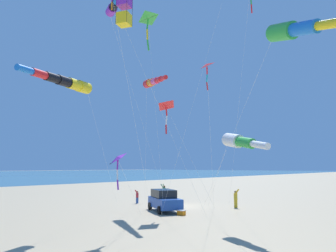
# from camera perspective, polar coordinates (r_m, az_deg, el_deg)

# --- Properties ---
(ground_plane) EXTENTS (600.00, 600.00, 0.00)m
(ground_plane) POSITION_cam_1_polar(r_m,az_deg,el_deg) (33.32, 2.57, -13.75)
(ground_plane) COLOR tan
(parked_car) EXTENTS (4.64, 3.79, 1.85)m
(parked_car) POSITION_cam_1_polar(r_m,az_deg,el_deg) (29.13, -0.63, -12.83)
(parked_car) COLOR #1E479E
(parked_car) RESTS_ON ground_plane
(cooler_box) EXTENTS (0.62, 0.42, 0.42)m
(cooler_box) POSITION_cam_1_polar(r_m,az_deg,el_deg) (26.92, 2.35, -14.88)
(cooler_box) COLOR orange
(cooler_box) RESTS_ON ground_plane
(person_adult_flyer) EXTENTS (0.56, 0.44, 1.88)m
(person_adult_flyer) POSITION_cam_1_polar(r_m,az_deg,el_deg) (38.23, -0.69, -11.37)
(person_adult_flyer) COLOR #8E6B9E
(person_adult_flyer) RESTS_ON ground_plane
(person_child_green_jacket) EXTENTS (0.46, 0.50, 1.41)m
(person_child_green_jacket) POSITION_cam_1_polar(r_m,az_deg,el_deg) (35.55, -5.41, -12.07)
(person_child_green_jacket) COLOR #335199
(person_child_green_jacket) RESTS_ON ground_plane
(person_child_grey_jacket) EXTENTS (0.59, 0.49, 1.75)m
(person_child_grey_jacket) POSITION_cam_1_polar(r_m,az_deg,el_deg) (32.31, 11.75, -12.13)
(person_child_grey_jacket) COLOR gold
(person_child_grey_jacket) RESTS_ON ground_plane
(kite_delta_small_distant) EXTENTS (7.20, 11.26, 10.25)m
(kite_delta_small_distant) POSITION_cam_1_polar(r_m,az_deg,el_deg) (20.40, 6.77, 10.22)
(kite_delta_small_distant) COLOR red
(kite_delta_small_distant) RESTS_ON ground_plane
(kite_windsock_magenta_far_left) EXTENTS (11.37, 16.46, 9.67)m
(kite_windsock_magenta_far_left) POSITION_cam_1_polar(r_m,az_deg,el_deg) (21.62, -17.28, 7.32)
(kite_windsock_magenta_far_left) COLOR yellow
(kite_windsock_magenta_far_left) RESTS_ON ground_plane
(kite_delta_striped_overhead) EXTENTS (2.04, 4.25, 15.99)m
(kite_delta_striped_overhead) POSITION_cam_1_polar(r_m,az_deg,el_deg) (27.36, -3.57, 18.22)
(kite_delta_striped_overhead) COLOR green
(kite_delta_striped_overhead) RESTS_ON ground_plane
(kite_windsock_black_fish_shape) EXTENTS (14.09, 10.66, 10.71)m
(kite_windsock_black_fish_shape) POSITION_cam_1_polar(r_m,az_deg,el_deg) (16.18, 21.15, 15.37)
(kite_windsock_black_fish_shape) COLOR green
(kite_windsock_black_fish_shape) RESTS_ON ground_plane
(kite_windsock_red_high_left) EXTENTS (9.95, 7.88, 12.43)m
(kite_windsock_red_high_left) POSITION_cam_1_polar(r_m,az_deg,el_deg) (30.54, -2.71, 7.69)
(kite_windsock_red_high_left) COLOR red
(kite_windsock_red_high_left) RESTS_ON ground_plane
(kite_windsock_blue_topmost) EXTENTS (5.66, 11.50, 17.30)m
(kite_windsock_blue_topmost) POSITION_cam_1_polar(r_m,az_deg,el_deg) (28.63, -9.38, 20.06)
(kite_windsock_blue_topmost) COLOR purple
(kite_windsock_blue_topmost) RESTS_ON ground_plane
(kite_windsock_long_streamer_right) EXTENTS (11.15, 10.80, 6.09)m
(kite_windsock_long_streamer_right) POSITION_cam_1_polar(r_m,az_deg,el_deg) (20.93, 12.39, -2.67)
(kite_windsock_long_streamer_right) COLOR white
(kite_windsock_long_streamer_right) RESTS_ON ground_plane
(kite_delta_white_trailing) EXTENTS (2.16, 6.14, 9.50)m
(kite_delta_white_trailing) POSITION_cam_1_polar(r_m,az_deg,el_deg) (27.99, -0.43, 3.51)
(kite_delta_white_trailing) COLOR red
(kite_delta_white_trailing) RESTS_ON ground_plane
(kite_box_long_streamer_left) EXTENTS (1.01, 9.01, 14.68)m
(kite_box_long_streamer_left) POSITION_cam_1_polar(r_m,az_deg,el_deg) (22.09, -7.65, 19.37)
(kite_box_long_streamer_left) COLOR purple
(kite_box_long_streamer_left) RESTS_ON ground_plane
(kite_delta_green_low_center) EXTENTS (7.05, 8.68, 4.56)m
(kite_delta_green_low_center) POSITION_cam_1_polar(r_m,az_deg,el_deg) (16.87, -8.85, -5.76)
(kite_delta_green_low_center) COLOR purple
(kite_delta_green_low_center) RESTS_ON ground_plane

